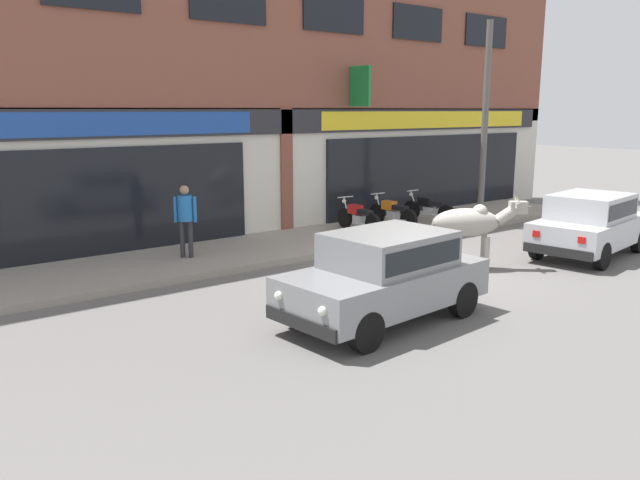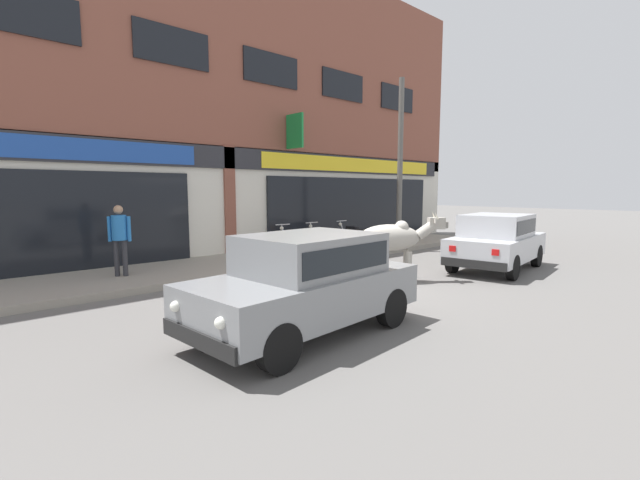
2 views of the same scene
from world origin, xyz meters
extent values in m
plane|color=#605E5B|center=(0.00, 0.00, 0.00)|extent=(90.00, 90.00, 0.00)
cube|color=gray|center=(0.00, 3.64, 0.08)|extent=(19.00, 2.88, 0.15)
cube|color=silver|center=(0.00, 5.36, 1.70)|extent=(23.00, 0.55, 3.40)
cube|color=#28282D|center=(0.00, 5.04, 3.05)|extent=(22.08, 0.08, 0.64)
cube|color=black|center=(-5.75, 5.03, 1.35)|extent=(8.74, 0.10, 2.40)
cube|color=#1E479E|center=(-5.75, 5.01, 3.05)|extent=(9.20, 0.05, 0.52)
cube|color=brown|center=(0.00, 5.06, 1.70)|extent=(0.36, 0.12, 3.40)
cube|color=black|center=(5.75, 5.03, 1.35)|extent=(8.74, 0.10, 2.40)
cube|color=yellow|center=(5.75, 5.01, 3.05)|extent=(9.20, 0.05, 0.52)
cube|color=black|center=(-1.63, 5.05, 5.93)|extent=(2.09, 0.06, 1.00)
cube|color=black|center=(1.63, 5.05, 5.93)|extent=(2.09, 0.06, 1.00)
cube|color=black|center=(4.89, 5.05, 5.93)|extent=(2.09, 0.06, 1.00)
cube|color=black|center=(8.15, 5.05, 5.93)|extent=(2.09, 0.06, 1.00)
cube|color=#197A38|center=(2.23, 4.63, 4.00)|extent=(0.08, 0.80, 1.10)
ellipsoid|color=#9E998E|center=(0.84, -0.42, 1.02)|extent=(1.42, 1.28, 0.60)
sphere|color=#9E998E|center=(1.06, -0.59, 1.25)|extent=(0.32, 0.32, 0.32)
cylinder|color=#9E998E|center=(1.27, -0.58, 0.36)|extent=(0.12, 0.12, 0.72)
cylinder|color=#9E998E|center=(1.09, -0.80, 0.36)|extent=(0.12, 0.12, 0.72)
cylinder|color=#9E998E|center=(0.59, -0.03, 0.36)|extent=(0.12, 0.12, 0.72)
cylinder|color=#9E998E|center=(0.42, -0.26, 0.36)|extent=(0.12, 0.12, 0.72)
cylinder|color=#9E998E|center=(1.49, -0.93, 1.17)|extent=(0.51, 0.48, 0.43)
cube|color=#9E998E|center=(1.69, -1.09, 1.34)|extent=(0.42, 0.40, 0.26)
cube|color=slate|center=(1.83, -1.20, 1.30)|extent=(0.21, 0.21, 0.14)
cone|color=beige|center=(1.72, -0.99, 1.52)|extent=(0.12, 0.11, 0.19)
cone|color=beige|center=(1.60, -1.14, 1.52)|extent=(0.12, 0.11, 0.19)
cube|color=#9E998E|center=(1.73, -0.91, 1.40)|extent=(0.12, 0.13, 0.10)
cube|color=#9E998E|center=(1.53, -1.17, 1.40)|extent=(0.12, 0.13, 0.10)
cylinder|color=#9E998E|center=(0.27, 0.04, 0.80)|extent=(0.15, 0.13, 0.60)
cylinder|color=black|center=(5.20, -0.49, 0.30)|extent=(0.62, 0.26, 0.60)
cylinder|color=black|center=(5.40, -1.91, 0.30)|extent=(0.62, 0.26, 0.60)
cylinder|color=black|center=(2.92, -0.82, 0.30)|extent=(0.62, 0.26, 0.60)
cylinder|color=black|center=(3.13, -2.25, 0.30)|extent=(0.62, 0.26, 0.60)
cube|color=#B2B5BA|center=(4.16, -1.37, 0.60)|extent=(3.69, 2.09, 0.60)
cube|color=#B2B5BA|center=(4.06, -1.38, 1.18)|extent=(2.09, 1.70, 0.56)
cube|color=black|center=(4.06, -1.38, 1.18)|extent=(1.94, 1.70, 0.35)
cube|color=black|center=(5.87, -1.12, 0.38)|extent=(0.34, 1.52, 0.20)
cube|color=black|center=(2.45, -1.62, 0.38)|extent=(0.34, 1.52, 0.20)
sphere|color=silver|center=(5.83, -0.64, 0.68)|extent=(0.14, 0.14, 0.14)
sphere|color=silver|center=(5.97, -1.59, 0.68)|extent=(0.14, 0.14, 0.14)
cube|color=red|center=(2.35, -1.13, 0.70)|extent=(0.05, 0.16, 0.14)
cube|color=red|center=(2.50, -2.11, 0.70)|extent=(0.05, 0.16, 0.14)
cylinder|color=black|center=(-3.96, -2.65, 0.30)|extent=(0.61, 0.23, 0.60)
cylinder|color=black|center=(-4.07, -1.21, 0.30)|extent=(0.61, 0.23, 0.60)
cylinder|color=black|center=(-1.66, -2.47, 0.30)|extent=(0.61, 0.23, 0.60)
cylinder|color=black|center=(-1.78, -1.03, 0.30)|extent=(0.61, 0.23, 0.60)
cube|color=gray|center=(-2.87, -1.84, 0.60)|extent=(3.61, 1.87, 0.60)
cube|color=gray|center=(-2.77, -1.83, 1.18)|extent=(2.01, 1.58, 0.56)
cube|color=black|center=(-2.77, -1.83, 1.18)|extent=(1.86, 1.59, 0.35)
cube|color=black|center=(-4.59, -1.98, 0.38)|extent=(0.24, 1.52, 0.20)
cube|color=black|center=(-1.14, -1.71, 0.38)|extent=(0.24, 1.52, 0.20)
sphere|color=silver|center=(-4.58, -2.46, 0.68)|extent=(0.14, 0.14, 0.14)
sphere|color=silver|center=(-4.66, -1.50, 0.68)|extent=(0.14, 0.14, 0.14)
cube|color=red|center=(-1.08, -2.20, 0.70)|extent=(0.04, 0.16, 0.14)
cube|color=red|center=(-1.16, -1.21, 0.70)|extent=(0.04, 0.16, 0.14)
cylinder|color=black|center=(1.35, 4.20, 0.43)|extent=(0.14, 0.57, 0.56)
cylinder|color=black|center=(1.27, 2.96, 0.43)|extent=(0.14, 0.57, 0.56)
cube|color=#B2B5BA|center=(1.31, 3.56, 0.47)|extent=(0.22, 0.33, 0.24)
cube|color=red|center=(1.32, 3.72, 0.73)|extent=(0.27, 0.42, 0.24)
cube|color=black|center=(1.29, 3.32, 0.71)|extent=(0.25, 0.53, 0.12)
cylinder|color=#B2B5BA|center=(1.35, 4.14, 0.73)|extent=(0.06, 0.27, 0.59)
cylinder|color=#B2B5BA|center=(1.35, 4.18, 1.01)|extent=(0.52, 0.07, 0.03)
sphere|color=silver|center=(1.36, 4.24, 0.89)|extent=(0.12, 0.12, 0.12)
cylinder|color=#B2B5BA|center=(1.17, 3.21, 0.39)|extent=(0.09, 0.48, 0.06)
cylinder|color=black|center=(2.55, 4.19, 0.43)|extent=(0.11, 0.56, 0.56)
cylinder|color=black|center=(2.57, 2.94, 0.43)|extent=(0.11, 0.56, 0.56)
cube|color=#B2B5BA|center=(2.56, 3.55, 0.47)|extent=(0.21, 0.32, 0.24)
cube|color=orange|center=(2.56, 3.71, 0.73)|extent=(0.25, 0.40, 0.24)
cube|color=black|center=(2.56, 3.31, 0.71)|extent=(0.23, 0.52, 0.12)
cylinder|color=#B2B5BA|center=(2.55, 4.13, 0.73)|extent=(0.04, 0.27, 0.59)
cylinder|color=#B2B5BA|center=(2.55, 4.17, 1.01)|extent=(0.52, 0.04, 0.03)
sphere|color=silver|center=(2.55, 4.23, 0.89)|extent=(0.12, 0.12, 0.12)
cylinder|color=#B2B5BA|center=(2.45, 3.18, 0.39)|extent=(0.07, 0.48, 0.06)
cylinder|color=black|center=(3.83, 4.06, 0.43)|extent=(0.16, 0.57, 0.56)
cylinder|color=black|center=(3.97, 2.82, 0.43)|extent=(0.16, 0.57, 0.56)
cube|color=#B2B5BA|center=(3.90, 3.42, 0.47)|extent=(0.23, 0.34, 0.24)
cube|color=black|center=(3.88, 3.58, 0.73)|extent=(0.28, 0.42, 0.24)
cube|color=black|center=(3.93, 3.18, 0.71)|extent=(0.28, 0.54, 0.12)
cylinder|color=#B2B5BA|center=(3.83, 4.00, 0.73)|extent=(0.07, 0.27, 0.59)
cylinder|color=#B2B5BA|center=(3.83, 4.04, 1.01)|extent=(0.52, 0.09, 0.03)
sphere|color=silver|center=(3.82, 4.10, 0.89)|extent=(0.12, 0.12, 0.12)
cylinder|color=#B2B5BA|center=(3.83, 3.05, 0.39)|extent=(0.11, 0.48, 0.06)
cylinder|color=#2D2D33|center=(-3.61, 3.55, 0.56)|extent=(0.11, 0.11, 0.82)
cylinder|color=#2D2D33|center=(-3.76, 3.66, 0.56)|extent=(0.11, 0.11, 0.82)
cylinder|color=#236BB7|center=(-3.68, 3.61, 1.25)|extent=(0.32, 0.32, 0.56)
cylinder|color=#236BB7|center=(-3.51, 3.48, 1.23)|extent=(0.08, 0.08, 0.56)
cylinder|color=#236BB7|center=(-3.85, 3.73, 1.23)|extent=(0.08, 0.08, 0.56)
sphere|color=tan|center=(-3.68, 3.61, 1.65)|extent=(0.20, 0.20, 0.20)
cylinder|color=#595651|center=(5.05, 2.50, 2.96)|extent=(0.18, 0.18, 5.61)
camera|label=1|loc=(-9.53, -8.84, 3.35)|focal=35.00mm
camera|label=2|loc=(-6.79, -6.44, 2.09)|focal=24.00mm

